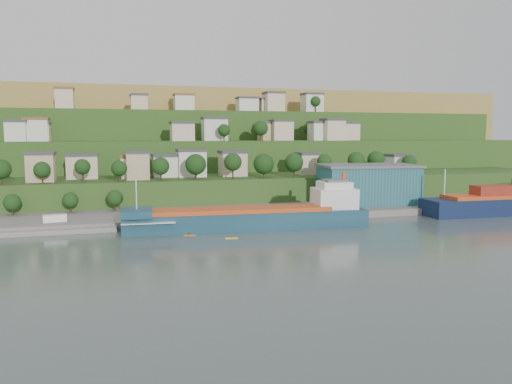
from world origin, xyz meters
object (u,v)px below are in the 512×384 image
object	(u,v)px
caravan	(55,220)
kayak_orange	(190,235)
cargo_ship_near	(255,219)
warehouse	(368,184)

from	to	relation	value
caravan	kayak_orange	world-z (taller)	caravan
cargo_ship_near	caravan	world-z (taller)	cargo_ship_near
caravan	cargo_ship_near	bearing A→B (deg)	-25.33
warehouse	kayak_orange	distance (m)	69.13
cargo_ship_near	kayak_orange	distance (m)	18.72
caravan	kayak_orange	size ratio (longest dim) A/B	1.86
warehouse	caravan	xyz separation A→B (m)	(-95.35, -9.69, -5.89)
warehouse	kayak_orange	bearing A→B (deg)	-148.79
cargo_ship_near	warehouse	distance (m)	50.71
warehouse	kayak_orange	world-z (taller)	warehouse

